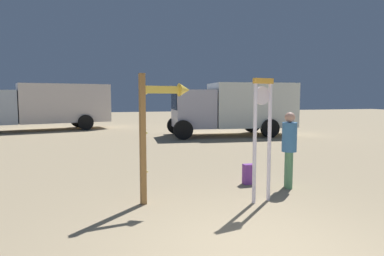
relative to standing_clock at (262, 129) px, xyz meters
The scene contains 6 objects.
standing_clock is the anchor object (origin of this frame).
arrow_sign 1.94m from the standing_clock, 164.28° to the left, with size 1.02×0.35×2.41m.
person_near_clock 1.35m from the standing_clock, 35.06° to the left, with size 0.32×0.32×1.66m.
backpack 1.75m from the standing_clock, 74.66° to the left, with size 0.27×0.21×0.46m.
box_truck_near 11.06m from the standing_clock, 69.32° to the left, with size 6.46×3.10×2.65m.
box_truck_far 16.95m from the standing_clock, 109.11° to the left, with size 7.59×3.95×2.72m.
Camera 1 is at (-1.92, -3.67, 2.00)m, focal length 31.92 mm.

